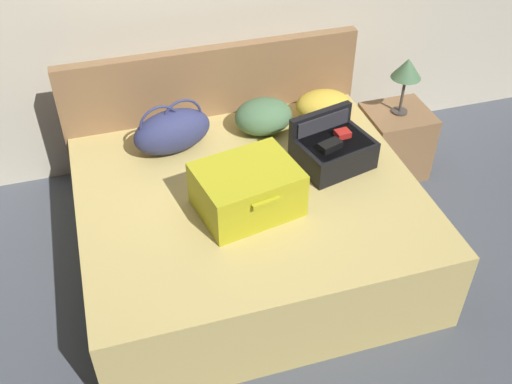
% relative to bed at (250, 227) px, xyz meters
% --- Properties ---
extents(ground_plane, '(12.00, 12.00, 0.00)m').
position_rel_bed_xyz_m(ground_plane, '(0.00, -0.40, -0.27)').
color(ground_plane, '#4C515B').
extents(bed, '(1.93, 1.66, 0.55)m').
position_rel_bed_xyz_m(bed, '(0.00, 0.00, 0.00)').
color(bed, tan).
rests_on(bed, ground).
extents(headboard, '(1.96, 0.08, 1.02)m').
position_rel_bed_xyz_m(headboard, '(0.00, 0.87, 0.24)').
color(headboard, olive).
rests_on(headboard, ground).
extents(hard_case_large, '(0.59, 0.50, 0.27)m').
position_rel_bed_xyz_m(hard_case_large, '(-0.05, -0.13, 0.41)').
color(hard_case_large, gold).
rests_on(hard_case_large, bed).
extents(hard_case_medium, '(0.49, 0.43, 0.29)m').
position_rel_bed_xyz_m(hard_case_medium, '(0.55, 0.11, 0.38)').
color(hard_case_medium, black).
rests_on(hard_case_medium, bed).
extents(duffel_bag, '(0.53, 0.35, 0.34)m').
position_rel_bed_xyz_m(duffel_bag, '(-0.34, 0.53, 0.41)').
color(duffel_bag, navy).
rests_on(duffel_bag, bed).
extents(pillow_near_headboard, '(0.41, 0.33, 0.20)m').
position_rel_bed_xyz_m(pillow_near_headboard, '(0.67, 0.59, 0.37)').
color(pillow_near_headboard, gold).
rests_on(pillow_near_headboard, bed).
extents(pillow_center_head, '(0.37, 0.31, 0.22)m').
position_rel_bed_xyz_m(pillow_center_head, '(0.26, 0.57, 0.38)').
color(pillow_center_head, '#4C724C').
rests_on(pillow_center_head, bed).
extents(nightstand, '(0.44, 0.40, 0.50)m').
position_rel_bed_xyz_m(nightstand, '(1.24, 0.58, -0.02)').
color(nightstand, olive).
rests_on(nightstand, ground).
extents(table_lamp, '(0.20, 0.20, 0.41)m').
position_rel_bed_xyz_m(table_lamp, '(1.24, 0.58, 0.55)').
color(table_lamp, '#3F3833').
rests_on(table_lamp, nightstand).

